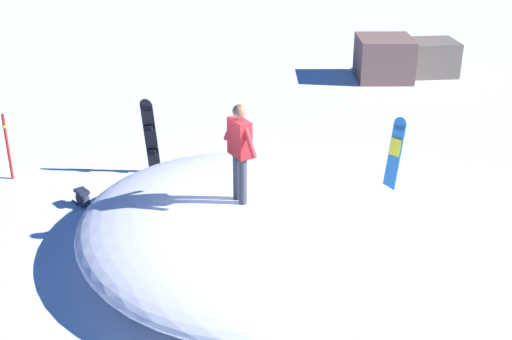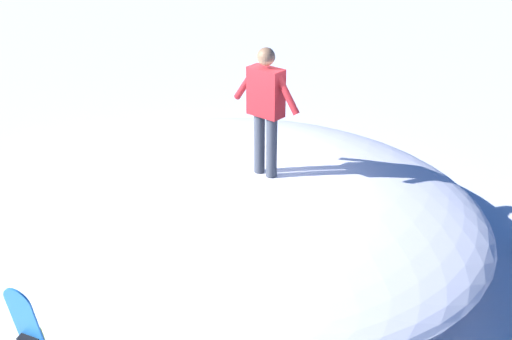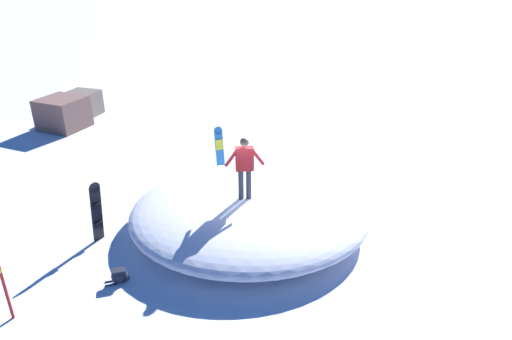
% 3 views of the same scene
% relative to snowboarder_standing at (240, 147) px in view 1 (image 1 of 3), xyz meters
% --- Properties ---
extents(ground, '(240.00, 240.00, 0.00)m').
position_rel_snowboarder_standing_xyz_m(ground, '(0.34, 0.58, -1.93)').
color(ground, white).
extents(snow_mound, '(8.43, 8.23, 0.96)m').
position_rel_snowboarder_standing_xyz_m(snow_mound, '(0.05, 0.22, -1.45)').
color(snow_mound, white).
rests_on(snow_mound, ground).
extents(snowboarder_standing, '(0.93, 0.57, 1.68)m').
position_rel_snowboarder_standing_xyz_m(snowboarder_standing, '(0.00, 0.00, 0.00)').
color(snowboarder_standing, '#333842').
rests_on(snowboarder_standing, snow_mound).
extents(snowboard_primary_upright, '(0.40, 0.40, 1.57)m').
position_rel_snowboarder_standing_xyz_m(snowboard_primary_upright, '(-2.28, 3.07, -1.12)').
color(snowboard_primary_upright, '#2672BF').
rests_on(snowboard_primary_upright, ground).
extents(snowboard_secondary_upright, '(0.33, 0.36, 1.72)m').
position_rel_snowboarder_standing_xyz_m(snowboard_secondary_upright, '(-3.23, -1.90, -1.04)').
color(snowboard_secondary_upright, black).
rests_on(snowboard_secondary_upright, ground).
extents(backpack_near, '(0.54, 0.48, 0.35)m').
position_rel_snowboarder_standing_xyz_m(backpack_near, '(-1.74, -3.07, -1.75)').
color(backpack_near, '#1E2333').
rests_on(backpack_near, ground).
extents(trail_marker_pole, '(0.10, 0.10, 1.44)m').
position_rel_snowboarder_standing_xyz_m(trail_marker_pole, '(-3.05, -4.84, -1.17)').
color(trail_marker_pole, '#A51E19').
rests_on(trail_marker_pole, ground).
extents(rock_outcrop, '(2.01, 3.22, 1.30)m').
position_rel_snowboarder_standing_xyz_m(rock_outcrop, '(-10.45, 5.02, -1.32)').
color(rock_outcrop, brown).
rests_on(rock_outcrop, ground).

